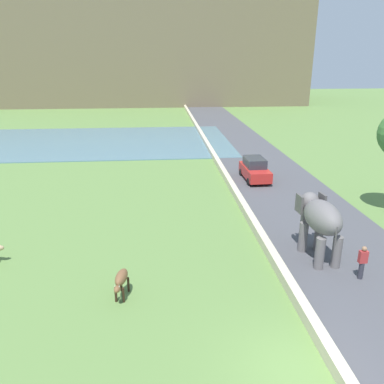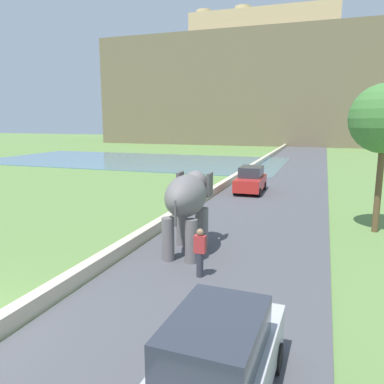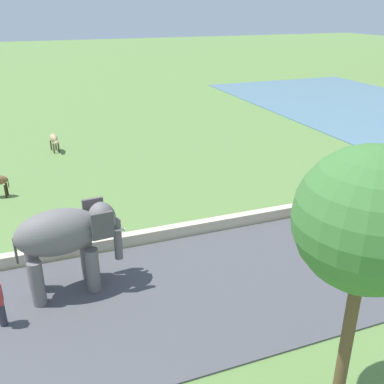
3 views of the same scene
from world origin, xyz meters
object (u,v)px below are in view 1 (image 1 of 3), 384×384
at_px(elephant, 320,219).
at_px(car_red, 255,169).
at_px(cow_brown, 121,279).
at_px(person_beside_elephant, 362,262).

relative_size(elephant, car_red, 0.87).
bearing_deg(cow_brown, person_beside_elephant, 2.33).
height_order(elephant, person_beside_elephant, elephant).
relative_size(elephant, person_beside_elephant, 2.16).
relative_size(person_beside_elephant, car_red, 0.40).
bearing_deg(elephant, car_red, 89.92).
bearing_deg(elephant, person_beside_elephant, -61.26).
distance_m(car_red, cow_brown, 17.85).
bearing_deg(elephant, cow_brown, -164.46).
height_order(elephant, car_red, elephant).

